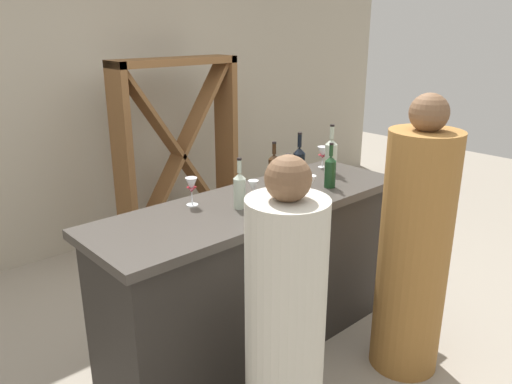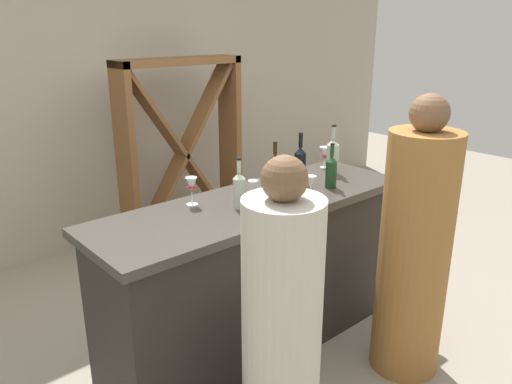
{
  "view_description": "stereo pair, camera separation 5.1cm",
  "coord_description": "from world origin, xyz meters",
  "px_view_note": "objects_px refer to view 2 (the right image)",
  "views": [
    {
      "loc": [
        -1.84,
        -2.02,
        1.95
      ],
      "look_at": [
        0.0,
        0.0,
        1.03
      ],
      "focal_mm": 35.13,
      "sensor_mm": 36.0,
      "label": 1
    },
    {
      "loc": [
        -1.8,
        -2.06,
        1.95
      ],
      "look_at": [
        0.0,
        0.0,
        1.03
      ],
      "focal_mm": 35.13,
      "sensor_mm": 36.0,
      "label": 2
    }
  ],
  "objects_px": {
    "wine_bottle_leftmost_clear_pale": "(239,189)",
    "wine_glass_far_center": "(325,154)",
    "wine_bottle_second_left_amber_brown": "(287,189)",
    "wine_glass_near_right": "(253,187)",
    "wine_glass_near_left": "(311,183)",
    "wine_bottle_rightmost_olive_green": "(331,171)",
    "wine_glass_far_left": "(191,186)",
    "person_left_guest": "(282,327)",
    "wine_bottle_center_amber_brown": "(275,168)",
    "wine_bottle_far_right_clear_pale": "(333,155)",
    "wine_rack": "(182,155)",
    "wine_glass_near_center": "(277,183)",
    "person_center_guest": "(414,252)",
    "wine_bottle_second_right_near_black": "(300,165)"
  },
  "relations": [
    {
      "from": "wine_bottle_rightmost_olive_green",
      "to": "wine_glass_near_center",
      "type": "bearing_deg",
      "value": 174.78
    },
    {
      "from": "person_left_guest",
      "to": "wine_glass_near_right",
      "type": "bearing_deg",
      "value": -23.4
    },
    {
      "from": "wine_bottle_center_amber_brown",
      "to": "person_left_guest",
      "type": "bearing_deg",
      "value": -131.41
    },
    {
      "from": "wine_bottle_leftmost_clear_pale",
      "to": "wine_glass_far_center",
      "type": "distance_m",
      "value": 1.0
    },
    {
      "from": "wine_bottle_center_amber_brown",
      "to": "wine_bottle_far_right_clear_pale",
      "type": "distance_m",
      "value": 0.46
    },
    {
      "from": "wine_glass_near_left",
      "to": "wine_glass_far_center",
      "type": "bearing_deg",
      "value": 34.86
    },
    {
      "from": "wine_bottle_second_right_near_black",
      "to": "wine_glass_near_right",
      "type": "relative_size",
      "value": 2.4
    },
    {
      "from": "wine_glass_near_right",
      "to": "wine_bottle_second_right_near_black",
      "type": "bearing_deg",
      "value": 11.07
    },
    {
      "from": "wine_glass_near_left",
      "to": "wine_bottle_leftmost_clear_pale",
      "type": "bearing_deg",
      "value": 157.95
    },
    {
      "from": "wine_bottle_leftmost_clear_pale",
      "to": "wine_bottle_center_amber_brown",
      "type": "distance_m",
      "value": 0.49
    },
    {
      "from": "wine_bottle_rightmost_olive_green",
      "to": "wine_rack",
      "type": "bearing_deg",
      "value": 88.04
    },
    {
      "from": "wine_bottle_leftmost_clear_pale",
      "to": "wine_bottle_second_right_near_black",
      "type": "distance_m",
      "value": 0.58
    },
    {
      "from": "wine_glass_far_center",
      "to": "wine_bottle_rightmost_olive_green",
      "type": "bearing_deg",
      "value": -133.54
    },
    {
      "from": "wine_bottle_leftmost_clear_pale",
      "to": "wine_glass_near_center",
      "type": "relative_size",
      "value": 1.86
    },
    {
      "from": "person_left_guest",
      "to": "wine_bottle_center_amber_brown",
      "type": "bearing_deg",
      "value": -33.55
    },
    {
      "from": "wine_bottle_center_amber_brown",
      "to": "person_center_guest",
      "type": "distance_m",
      "value": 0.98
    },
    {
      "from": "person_left_guest",
      "to": "wine_rack",
      "type": "bearing_deg",
      "value": -15.63
    },
    {
      "from": "wine_bottle_rightmost_olive_green",
      "to": "person_left_guest",
      "type": "height_order",
      "value": "person_left_guest"
    },
    {
      "from": "person_left_guest",
      "to": "wine_bottle_second_left_amber_brown",
      "type": "bearing_deg",
      "value": -38.04
    },
    {
      "from": "wine_bottle_second_left_amber_brown",
      "to": "wine_glass_near_right",
      "type": "relative_size",
      "value": 2.26
    },
    {
      "from": "person_center_guest",
      "to": "wine_bottle_second_left_amber_brown",
      "type": "bearing_deg",
      "value": 51.0
    },
    {
      "from": "wine_rack",
      "to": "wine_bottle_center_amber_brown",
      "type": "height_order",
      "value": "wine_rack"
    },
    {
      "from": "wine_rack",
      "to": "wine_glass_near_center",
      "type": "distance_m",
      "value": 1.82
    },
    {
      "from": "wine_bottle_second_left_amber_brown",
      "to": "wine_glass_near_left",
      "type": "distance_m",
      "value": 0.22
    },
    {
      "from": "wine_bottle_rightmost_olive_green",
      "to": "wine_glass_far_left",
      "type": "distance_m",
      "value": 0.88
    },
    {
      "from": "wine_glass_near_right",
      "to": "wine_bottle_center_amber_brown",
      "type": "bearing_deg",
      "value": 28.94
    },
    {
      "from": "wine_bottle_center_amber_brown",
      "to": "wine_glass_far_left",
      "type": "height_order",
      "value": "wine_bottle_center_amber_brown"
    },
    {
      "from": "wine_bottle_rightmost_olive_green",
      "to": "wine_glass_far_left",
      "type": "bearing_deg",
      "value": 159.66
    },
    {
      "from": "wine_bottle_far_right_clear_pale",
      "to": "wine_glass_near_left",
      "type": "bearing_deg",
      "value": -152.01
    },
    {
      "from": "person_left_guest",
      "to": "person_center_guest",
      "type": "distance_m",
      "value": 0.99
    },
    {
      "from": "wine_bottle_rightmost_olive_green",
      "to": "wine_glass_near_right",
      "type": "height_order",
      "value": "wine_bottle_rightmost_olive_green"
    },
    {
      "from": "wine_glass_far_center",
      "to": "wine_glass_near_center",
      "type": "bearing_deg",
      "value": -158.38
    },
    {
      "from": "wine_glass_near_left",
      "to": "wine_glass_near_right",
      "type": "xyz_separation_m",
      "value": [
        -0.3,
        0.16,
        -0.0
      ]
    },
    {
      "from": "wine_bottle_far_right_clear_pale",
      "to": "wine_glass_far_center",
      "type": "distance_m",
      "value": 0.15
    },
    {
      "from": "wine_bottle_leftmost_clear_pale",
      "to": "wine_bottle_second_left_amber_brown",
      "type": "relative_size",
      "value": 0.91
    },
    {
      "from": "wine_glass_far_center",
      "to": "wine_glass_near_left",
      "type": "bearing_deg",
      "value": -145.14
    },
    {
      "from": "wine_glass_near_center",
      "to": "wine_glass_far_center",
      "type": "xyz_separation_m",
      "value": [
        0.74,
        0.29,
        -0.01
      ]
    },
    {
      "from": "wine_bottle_far_right_clear_pale",
      "to": "wine_bottle_rightmost_olive_green",
      "type": "bearing_deg",
      "value": -140.78
    },
    {
      "from": "wine_glass_far_center",
      "to": "wine_bottle_second_right_near_black",
      "type": "bearing_deg",
      "value": -159.98
    },
    {
      "from": "wine_rack",
      "to": "wine_bottle_second_right_near_black",
      "type": "height_order",
      "value": "wine_rack"
    },
    {
      "from": "wine_glass_near_center",
      "to": "person_left_guest",
      "type": "bearing_deg",
      "value": -131.69
    },
    {
      "from": "wine_bottle_second_right_near_black",
      "to": "wine_glass_far_center",
      "type": "bearing_deg",
      "value": 20.02
    },
    {
      "from": "wine_bottle_second_left_amber_brown",
      "to": "wine_bottle_second_right_near_black",
      "type": "bearing_deg",
      "value": 35.76
    },
    {
      "from": "wine_glass_far_left",
      "to": "wine_glass_far_center",
      "type": "height_order",
      "value": "wine_glass_far_left"
    },
    {
      "from": "wine_bottle_center_amber_brown",
      "to": "wine_glass_near_left",
      "type": "bearing_deg",
      "value": -97.96
    },
    {
      "from": "wine_bottle_rightmost_olive_green",
      "to": "wine_bottle_leftmost_clear_pale",
      "type": "bearing_deg",
      "value": 171.97
    },
    {
      "from": "wine_bottle_leftmost_clear_pale",
      "to": "wine_bottle_second_left_amber_brown",
      "type": "height_order",
      "value": "wine_bottle_second_left_amber_brown"
    },
    {
      "from": "wine_bottle_leftmost_clear_pale",
      "to": "person_center_guest",
      "type": "xyz_separation_m",
      "value": [
        0.69,
        -0.69,
        -0.35
      ]
    },
    {
      "from": "wine_bottle_second_left_amber_brown",
      "to": "person_center_guest",
      "type": "bearing_deg",
      "value": -44.54
    },
    {
      "from": "wine_bottle_leftmost_clear_pale",
      "to": "wine_glass_far_center",
      "type": "relative_size",
      "value": 1.9
    }
  ]
}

